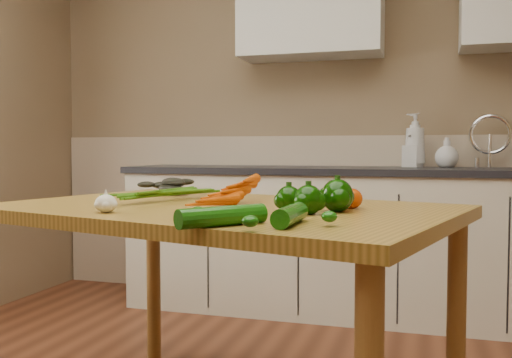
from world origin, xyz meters
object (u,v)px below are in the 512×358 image
object	(u,v)px
soap_bottle_a	(415,140)
tomato_a	(292,197)
tomato_c	(351,199)
carrot_bunch	(211,193)
pepper_b	(337,196)
garlic_bulb	(106,204)
tomato_b	(346,198)
table	(221,232)
pepper_a	(289,199)
zucchini_b	(222,216)
pepper_c	(308,200)
leafy_greens	(167,182)
soap_bottle_b	(410,151)
zucchini_a	(290,215)
soap_bottle_c	(447,153)

from	to	relation	value
soap_bottle_a	tomato_a	size ratio (longest dim) A/B	5.21
soap_bottle_a	tomato_c	xyz separation A→B (m)	(-0.16, -1.79, -0.22)
carrot_bunch	pepper_b	distance (m)	0.50
soap_bottle_a	garlic_bulb	size ratio (longest dim) A/B	5.03
tomato_b	soap_bottle_a	bearing A→B (deg)	83.93
table	pepper_a	xyz separation A→B (m)	(0.27, -0.12, 0.13)
table	soap_bottle_a	world-z (taller)	soap_bottle_a
table	soap_bottle_a	size ratio (longest dim) A/B	5.19
pepper_b	zucchini_b	xyz separation A→B (m)	(-0.23, -0.42, -0.02)
pepper_c	tomato_c	world-z (taller)	pepper_c
leafy_greens	pepper_b	bearing A→B (deg)	-30.39
soap_bottle_b	pepper_c	size ratio (longest dim) A/B	2.29
soap_bottle_b	leafy_greens	bearing A→B (deg)	-122.54
tomato_a	zucchini_a	world-z (taller)	tomato_a
leafy_greens	zucchini_a	size ratio (longest dim) A/B	1.07
soap_bottle_c	pepper_b	world-z (taller)	soap_bottle_c
soap_bottle_a	soap_bottle_c	world-z (taller)	soap_bottle_a
soap_bottle_a	carrot_bunch	world-z (taller)	soap_bottle_a
tomato_a	soap_bottle_c	bearing A→B (deg)	72.10
garlic_bulb	pepper_c	distance (m)	0.62
table	zucchini_a	xyz separation A→B (m)	(0.34, -0.42, 0.12)
table	zucchini_a	bearing A→B (deg)	-35.70
pepper_c	tomato_c	distance (m)	0.22
soap_bottle_c	pepper_c	distance (m)	2.02
pepper_a	pepper_c	xyz separation A→B (m)	(0.07, -0.05, 0.00)
carrot_bunch	tomato_c	world-z (taller)	carrot_bunch
pepper_a	tomato_c	xyz separation A→B (m)	(0.17, 0.15, -0.01)
table	pepper_b	bearing A→B (deg)	4.44
leafy_greens	tomato_b	world-z (taller)	leafy_greens
pepper_b	zucchini_b	bearing A→B (deg)	-118.68
zucchini_a	tomato_a	bearing A→B (deg)	102.59
pepper_c	garlic_bulb	bearing A→B (deg)	-167.31
tomato_c	soap_bottle_c	bearing A→B (deg)	78.92
garlic_bulb	tomato_c	bearing A→B (deg)	25.21
leafy_greens	zucchini_a	distance (m)	1.10
soap_bottle_c	zucchini_b	size ratio (longest dim) A/B	0.73
pepper_a	zucchini_b	world-z (taller)	pepper_a
zucchini_a	zucchini_b	xyz separation A→B (m)	(-0.16, -0.07, 0.00)
soap_bottle_c	zucchini_b	xyz separation A→B (m)	(-0.60, -2.29, -0.15)
tomato_b	zucchini_a	bearing A→B (deg)	-98.48
pepper_a	tomato_b	bearing A→B (deg)	54.03
leafy_greens	pepper_c	xyz separation A→B (m)	(0.74, -0.57, -0.01)
tomato_c	zucchini_a	world-z (taller)	tomato_c
leafy_greens	zucchini_b	distance (m)	1.06
zucchini_a	garlic_bulb	bearing A→B (deg)	169.53
pepper_c	soap_bottle_b	bearing A→B (deg)	83.24
pepper_b	soap_bottle_b	bearing A→B (deg)	85.08
tomato_a	tomato_b	distance (m)	0.19
carrot_bunch	tomato_a	size ratio (longest dim) A/B	4.43
pepper_c	zucchini_a	size ratio (longest dim) A/B	0.43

